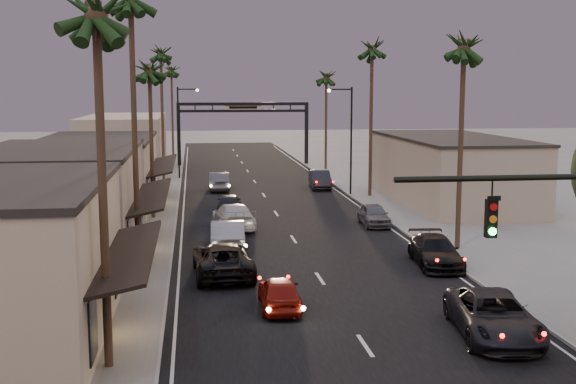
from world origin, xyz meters
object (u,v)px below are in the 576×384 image
object	(u,v)px
palm_ld	(161,50)
oncoming_red	(280,293)
arch	(243,118)
palm_rc	(326,73)
palm_ra	(464,40)
palm_la	(96,1)
palm_lc	(149,64)
streetlight_left	(181,125)
streetlight_right	(348,132)
oncoming_silver	(227,235)
curbside_near	(493,316)
oncoming_pickup	(223,259)
palm_rb	(372,44)
palm_far	(171,67)
curbside_black	(435,251)

from	to	relation	value
palm_ld	oncoming_red	xyz separation A→B (m)	(6.15, -40.37, -11.73)
arch	palm_rc	size ratio (longest dim) A/B	1.25
palm_ra	oncoming_red	world-z (taller)	palm_ra
palm_la	palm_rc	distance (m)	57.63
palm_lc	palm_ra	bearing A→B (deg)	-34.90
streetlight_left	streetlight_right	bearing A→B (deg)	-43.21
streetlight_right	palm_ld	bearing A→B (deg)	147.21
palm_ld	palm_rc	size ratio (longest dim) A/B	1.16
streetlight_left	oncoming_silver	size ratio (longest dim) A/B	1.75
oncoming_red	curbside_near	xyz separation A→B (m)	(7.24, -4.31, 0.11)
palm_la	oncoming_pickup	size ratio (longest dim) A/B	2.27
streetlight_left	palm_ld	xyz separation A→B (m)	(-1.68, -3.00, 7.09)
palm_rb	oncoming_red	size ratio (longest dim) A/B	3.55
palm_far	oncoming_red	xyz separation A→B (m)	(5.85, -63.37, -10.76)
streetlight_left	palm_rb	xyz separation A→B (m)	(15.52, -14.00, 7.09)
palm_la	palm_rc	bearing A→B (deg)	72.63
palm_rb	oncoming_pickup	xyz separation A→B (m)	(-13.11, -23.87, -11.61)
palm_la	curbside_black	xyz separation A→B (m)	(14.80, 11.71, -10.70)
palm_lc	curbside_black	size ratio (longest dim) A/B	2.38
palm_ld	palm_far	world-z (taller)	palm_ld
palm_rb	streetlight_left	bearing A→B (deg)	137.95
streetlight_right	palm_rc	xyz separation A→B (m)	(1.68, 19.00, 5.14)
streetlight_left	palm_rb	world-z (taller)	palm_rb
palm_rb	arch	bearing A→B (deg)	108.30
palm_ld	palm_far	bearing A→B (deg)	89.25
arch	curbside_near	distance (m)	60.06
oncoming_pickup	oncoming_silver	xyz separation A→B (m)	(0.48, 5.50, 0.04)
streetlight_right	oncoming_pickup	xyz separation A→B (m)	(-11.43, -24.87, -4.52)
palm_ld	palm_ra	distance (m)	35.47
palm_ld	palm_la	bearing A→B (deg)	-90.00
arch	palm_la	size ratio (longest dim) A/B	1.15
palm_rc	curbside_near	size ratio (longest dim) A/B	2.15
palm_ld	oncoming_red	world-z (taller)	palm_ld
streetlight_left	palm_lc	bearing A→B (deg)	-94.37
oncoming_pickup	palm_far	bearing A→B (deg)	-88.60
palm_rb	palm_rc	xyz separation A→B (m)	(0.00, 20.00, -1.95)
curbside_near	arch	bearing A→B (deg)	102.06
palm_rc	oncoming_silver	world-z (taller)	palm_rc
streetlight_right	palm_rc	bearing A→B (deg)	84.95
palm_la	palm_ld	size ratio (longest dim) A/B	0.93
oncoming_red	oncoming_pickup	bearing A→B (deg)	-67.75
palm_rc	curbside_black	bearing A→B (deg)	-93.17
palm_la	curbside_near	xyz separation A→B (m)	(13.39, 1.32, -10.65)
oncoming_pickup	oncoming_silver	world-z (taller)	oncoming_silver
palm_rc	curbside_near	xyz separation A→B (m)	(-3.81, -53.68, -9.68)
palm_far	curbside_black	world-z (taller)	palm_far
oncoming_red	curbside_black	world-z (taller)	curbside_black
palm_la	palm_rb	distance (m)	39.01
arch	curbside_black	bearing A→B (deg)	-82.83
oncoming_red	oncoming_silver	size ratio (longest dim) A/B	0.78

